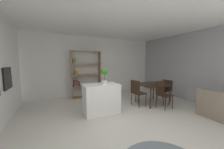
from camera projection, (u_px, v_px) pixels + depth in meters
ground_plane at (120, 120)px, 3.38m from camera, size 9.54×9.54×0.00m
ceiling_slab at (121, 13)px, 3.07m from camera, size 6.93×6.14×0.06m
back_partition at (90, 66)px, 5.96m from camera, size 6.93×0.06×2.82m
right_partition_gray at (198, 67)px, 4.70m from camera, size 0.06×6.14×2.82m
built_in_oven at (7, 78)px, 3.27m from camera, size 0.06×0.58×0.59m
kitchen_island at (101, 99)px, 3.87m from camera, size 1.10×0.65×0.92m
potted_plant_on_island at (104, 74)px, 3.88m from camera, size 0.22×0.22×0.52m
open_bookshelf at (84, 74)px, 5.56m from camera, size 1.33×0.36×2.09m
dining_table at (152, 86)px, 4.72m from camera, size 1.06×0.95×0.77m
dining_chair_island_side at (137, 91)px, 4.40m from camera, size 0.45×0.50×0.96m
dining_chair_near at (162, 92)px, 4.29m from camera, size 0.44×0.45×0.94m
dining_chair_window_side at (166, 88)px, 5.06m from camera, size 0.45×0.48×0.87m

